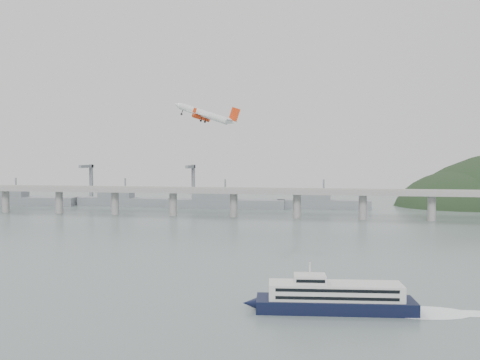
# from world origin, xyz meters

# --- Properties ---
(ground) EXTENTS (900.00, 900.00, 0.00)m
(ground) POSITION_xyz_m (0.00, 0.00, 0.00)
(ground) COLOR slate
(ground) RESTS_ON ground
(bridge) EXTENTS (800.00, 22.00, 23.90)m
(bridge) POSITION_xyz_m (-1.15, 200.00, 17.65)
(bridge) COLOR gray
(bridge) RESTS_ON ground
(distant_fleet) EXTENTS (453.00, 60.90, 40.00)m
(distant_fleet) POSITION_xyz_m (-155.36, 265.08, 6.22)
(distant_fleet) COLOR slate
(distant_fleet) RESTS_ON ground
(ferry) EXTENTS (79.84, 19.46, 15.06)m
(ferry) POSITION_xyz_m (45.73, -37.92, 4.08)
(ferry) COLOR black
(ferry) RESTS_ON ground
(airliner) EXTENTS (41.55, 38.02, 16.05)m
(airliner) POSITION_xyz_m (-25.74, 87.12, 71.80)
(airliner) COLOR white
(airliner) RESTS_ON ground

